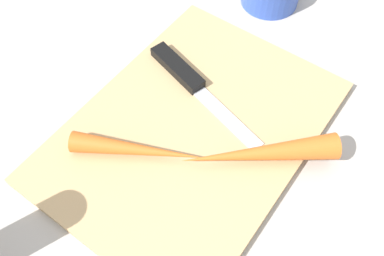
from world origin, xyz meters
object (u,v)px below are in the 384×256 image
object	(u,v)px
carrot_long	(259,153)
carrot_short	(138,150)
cutting_board	(192,131)
knife	(184,74)

from	to	relation	value
carrot_long	carrot_short	distance (m)	0.14
cutting_board	knife	world-z (taller)	knife
carrot_short	knife	bearing A→B (deg)	75.00
cutting_board	knife	distance (m)	0.08
cutting_board	knife	size ratio (longest dim) A/B	1.82
cutting_board	knife	bearing A→B (deg)	-136.41
cutting_board	carrot_long	world-z (taller)	carrot_long
knife	carrot_long	distance (m)	0.15
knife	carrot_long	size ratio (longest dim) A/B	1.12
carrot_long	knife	bearing A→B (deg)	-61.66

